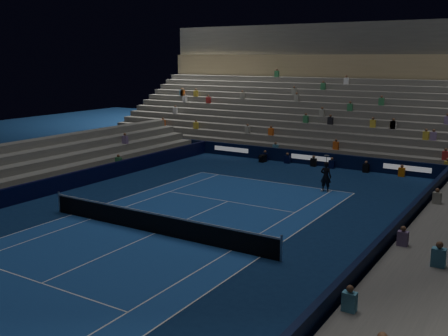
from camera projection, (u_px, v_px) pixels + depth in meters
ground at (155, 233)px, 24.03m from camera, size 90.00×90.00×0.00m
court_surface at (155, 233)px, 24.03m from camera, size 10.97×23.77×0.01m
sponsor_barrier_far at (312, 158)px, 39.29m from camera, size 44.00×0.25×1.00m
sponsor_barrier_east at (364, 267)px, 18.91m from camera, size 0.25×37.00×1.00m
sponsor_barrier_west at (19, 194)px, 28.94m from camera, size 0.25×37.00×1.00m
grandstand_main at (354, 110)px, 46.49m from camera, size 44.00×15.20×11.20m
tennis_net at (155, 223)px, 23.93m from camera, size 12.90×0.10×1.10m
tennis_player at (326, 177)px, 31.35m from camera, size 0.68×0.45×1.84m
broadcast_camera at (263, 158)px, 40.35m from camera, size 0.50×0.90×0.55m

